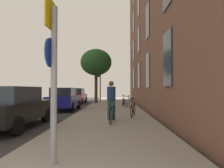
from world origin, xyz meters
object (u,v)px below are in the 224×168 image
object	(u,v)px
bicycle_1	(133,109)
bicycle_3	(123,101)
traffic_light	(99,80)
bicycle_2	(128,103)
pedestrian_0	(111,97)
car_0	(12,107)
tree_near	(96,63)
car_2	(77,96)
pedestrian_1	(110,95)
bicycle_0	(112,113)
sign_post	(53,68)
car_1	(64,99)

from	to	relation	value
bicycle_1	bicycle_3	bearing A→B (deg)	91.65
traffic_light	bicycle_2	world-z (taller)	traffic_light
pedestrian_0	car_0	world-z (taller)	pedestrian_0
tree_near	car_2	distance (m)	4.10
pedestrian_1	car_0	world-z (taller)	pedestrian_1
bicycle_0	pedestrian_1	size ratio (longest dim) A/B	1.07
bicycle_2	car_2	bearing A→B (deg)	128.71
sign_post	bicycle_1	world-z (taller)	sign_post
bicycle_2	pedestrian_1	world-z (taller)	pedestrian_1
bicycle_3	car_1	world-z (taller)	car_1
traffic_light	tree_near	xyz separation A→B (m)	(-0.16, -2.32, 1.65)
tree_near	car_0	world-z (taller)	tree_near
tree_near	car_1	bearing A→B (deg)	-104.63
sign_post	tree_near	world-z (taller)	tree_near
car_0	pedestrian_0	bearing A→B (deg)	22.41
traffic_light	car_0	size ratio (longest dim) A/B	0.83
pedestrian_0	car_1	size ratio (longest dim) A/B	0.45
car_2	car_0	bearing A→B (deg)	-89.75
sign_post	bicycle_3	bearing A→B (deg)	82.18
car_1	traffic_light	bearing A→B (deg)	78.13
car_1	car_2	size ratio (longest dim) A/B	0.97
bicycle_0	bicycle_1	world-z (taller)	bicycle_0
tree_near	bicycle_0	xyz separation A→B (m)	(1.86, -12.55, -3.77)
car_1	bicycle_3	bearing A→B (deg)	33.09
bicycle_2	car_1	xyz separation A→B (m)	(-4.64, -0.79, 0.35)
sign_post	car_2	size ratio (longest dim) A/B	0.78
pedestrian_1	car_2	distance (m)	7.04
pedestrian_0	pedestrian_1	size ratio (longest dim) A/B	1.09
pedestrian_1	car_1	distance (m)	3.48
sign_post	bicycle_2	size ratio (longest dim) A/B	1.89
bicycle_2	pedestrian_1	distance (m)	1.53
traffic_light	bicycle_0	xyz separation A→B (m)	(1.70, -14.87, -2.12)
bicycle_1	pedestrian_1	distance (m)	5.62
tree_near	pedestrian_0	world-z (taller)	tree_near
sign_post	pedestrian_1	distance (m)	12.24
tree_near	bicycle_3	xyz separation A→B (m)	(2.68, -3.61, -3.79)
traffic_light	car_1	distance (m)	9.14
bicycle_0	car_2	distance (m)	13.83
car_0	car_2	xyz separation A→B (m)	(-0.06, 13.98, -0.00)
tree_near	pedestrian_0	distance (m)	12.25
tree_near	car_1	distance (m)	7.50
bicycle_1	pedestrian_0	distance (m)	1.61
pedestrian_0	car_2	size ratio (longest dim) A/B	0.44
pedestrian_0	traffic_light	bearing A→B (deg)	96.62
bicycle_1	pedestrian_0	size ratio (longest dim) A/B	0.96
bicycle_1	car_1	world-z (taller)	car_1
tree_near	car_1	xyz separation A→B (m)	(-1.68, -6.45, -3.44)
traffic_light	car_1	xyz separation A→B (m)	(-1.84, -8.77, -1.79)
bicycle_1	traffic_light	bearing A→B (deg)	101.80
bicycle_3	pedestrian_1	size ratio (longest dim) A/B	1.02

